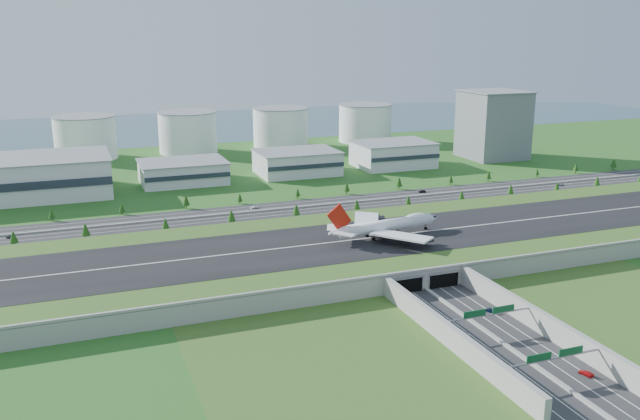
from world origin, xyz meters
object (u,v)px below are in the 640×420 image
object	(u,v)px
boeing_747	(386,225)
car_5	(422,191)
car_1	(507,369)
car_4	(11,237)
fuel_tank_a	(85,138)
car_2	(492,310)
car_3	(586,373)
office_tower	(493,125)
car_0	(466,334)
car_6	(560,184)
car_7	(254,207)

from	to	relation	value
boeing_747	car_5	distance (m)	129.57
car_1	boeing_747	bearing A→B (deg)	73.84
car_4	fuel_tank_a	bearing A→B (deg)	3.52
fuel_tank_a	car_4	xyz separation A→B (m)	(-46.56, -220.71, -16.58)
boeing_747	car_2	size ratio (longest dim) A/B	11.53
fuel_tank_a	car_3	size ratio (longest dim) A/B	9.99
office_tower	car_0	xyz separation A→B (m)	(-208.39, -289.32, -26.69)
car_4	car_6	xyz separation A→B (m)	(349.69, -1.05, -0.05)
car_1	car_5	distance (m)	243.03
car_3	car_4	bearing A→B (deg)	-65.87
car_4	boeing_747	bearing A→B (deg)	-101.92
office_tower	car_0	world-z (taller)	office_tower
car_0	boeing_747	bearing A→B (deg)	90.26
car_7	office_tower	bearing A→B (deg)	96.19
car_0	car_6	xyz separation A→B (m)	(191.52, 182.56, 0.07)
office_tower	car_4	distance (m)	382.42
car_4	car_5	xyz separation A→B (m)	(249.74, 13.95, 0.00)
fuel_tank_a	car_0	distance (m)	419.78
fuel_tank_a	car_1	xyz separation A→B (m)	(109.49, -431.00, -16.55)
boeing_747	car_0	xyz separation A→B (m)	(-14.04, -94.53, -12.79)
car_2	car_4	bearing A→B (deg)	-62.61
car_1	car_6	distance (m)	285.09
car_4	car_6	bearing A→B (deg)	-74.74
office_tower	car_0	bearing A→B (deg)	-125.76
car_1	office_tower	bearing A→B (deg)	47.77
car_4	car_5	bearing A→B (deg)	-71.37
boeing_747	car_2	distance (m)	81.21
car_2	car_4	world-z (taller)	car_4
fuel_tank_a	car_3	xyz separation A→B (m)	(131.45, -441.67, -16.65)
car_5	car_6	world-z (taller)	car_5
car_3	car_6	bearing A→B (deg)	-142.70
car_2	office_tower	bearing A→B (deg)	-143.57
car_3	car_0	bearing A→B (deg)	-76.74
office_tower	car_5	world-z (taller)	office_tower
car_5	car_3	bearing A→B (deg)	-20.74
boeing_747	car_0	world-z (taller)	boeing_747
office_tower	car_2	size ratio (longest dim) A/B	10.00
fuel_tank_a	car_5	xyz separation A→B (m)	(203.18, -206.76, -16.57)
boeing_747	car_0	distance (m)	96.42
car_0	car_1	size ratio (longest dim) A/B	0.80
office_tower	car_2	world-z (taller)	office_tower
car_3	car_5	distance (m)	245.62
boeing_747	car_3	distance (m)	132.62
boeing_747	car_4	xyz separation A→B (m)	(-172.21, 89.08, -12.67)
car_0	car_4	world-z (taller)	car_4
car_0	car_2	xyz separation A→B (m)	(20.63, 14.59, 0.08)
car_4	car_3	bearing A→B (deg)	-125.71
car_0	fuel_tank_a	bearing A→B (deg)	114.15
car_3	car_7	xyz separation A→B (m)	(-43.53, 234.56, 0.01)
car_1	car_2	xyz separation A→B (m)	(22.75, 41.27, -0.06)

